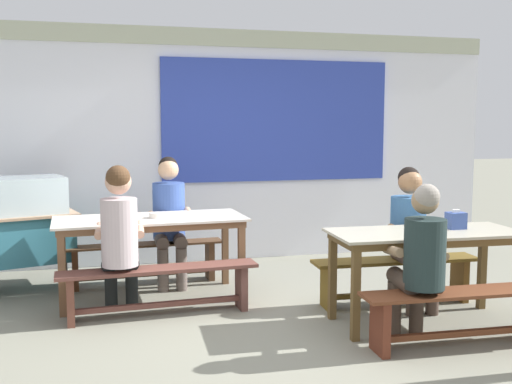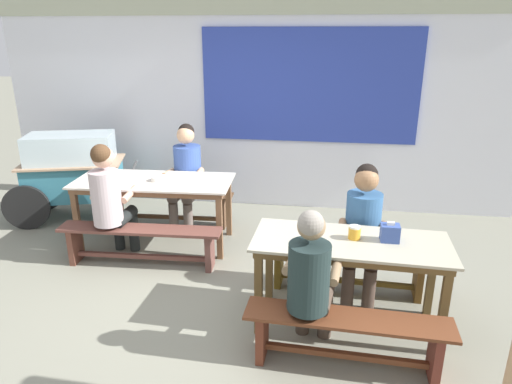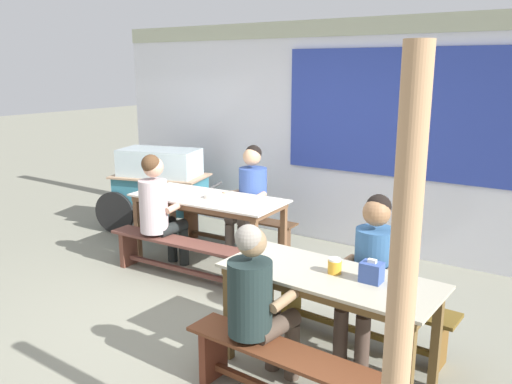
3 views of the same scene
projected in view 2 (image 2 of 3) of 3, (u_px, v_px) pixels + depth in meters
The scene contains 16 objects.
ground_plane at pixel (210, 301), 4.17m from camera, with size 40.00×40.00×0.00m, color gray.
backdrop_wall at pixel (256, 102), 6.12m from camera, with size 6.92×0.23×2.72m.
dining_table_far at pixel (154, 186), 5.11m from camera, with size 1.77×0.82×0.77m.
dining_table_near at pixel (350, 250), 3.64m from camera, with size 1.57×0.71×0.77m.
bench_far_back at pixel (170, 205), 5.76m from camera, with size 1.61×0.32×0.42m.
bench_far_front at pixel (141, 240), 4.74m from camera, with size 1.70×0.34×0.42m.
bench_near_back at pixel (347, 263), 4.27m from camera, with size 1.54×0.34×0.42m.
bench_near_front at pixel (346, 334), 3.28m from camera, with size 1.48×0.35×0.42m.
food_cart at pixel (71, 169), 5.87m from camera, with size 1.70×1.07×1.11m.
person_left_back_turned at pixel (110, 197), 4.69m from camera, with size 0.42×0.55×1.30m.
person_center_facing at pixel (186, 172), 5.52m from camera, with size 0.45×0.55×1.30m.
person_near_front at pixel (310, 277), 3.27m from camera, with size 0.44×0.55×1.21m.
person_right_near_table at pixel (363, 226), 4.05m from camera, with size 0.45×0.55×1.25m.
tissue_box at pixel (390, 233), 3.58m from camera, with size 0.14×0.11×0.16m.
condiment_jar at pixel (354, 233), 3.63m from camera, with size 0.10×0.10×0.11m.
soup_bowl at pixel (157, 179), 5.05m from camera, with size 0.13×0.13×0.05m, color silver.
Camera 2 is at (0.95, -3.51, 2.32)m, focal length 32.15 mm.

